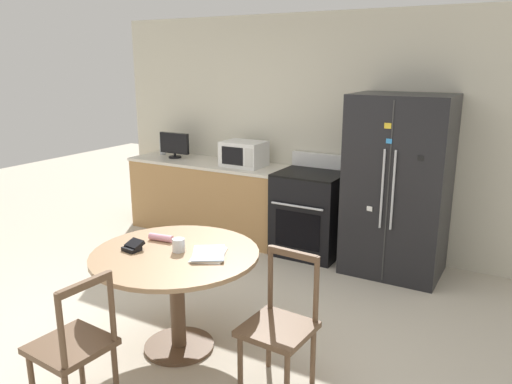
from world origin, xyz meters
TOP-DOWN VIEW (x-y plane):
  - ground_plane at (0.00, 0.00)m, footprint 14.00×14.00m
  - back_wall at (0.00, 2.65)m, footprint 5.20×0.10m
  - kitchen_counter at (-1.19, 2.29)m, footprint 2.04×0.64m
  - refrigerator at (1.13, 2.23)m, footprint 0.94×0.73m
  - oven_range at (0.19, 2.26)m, footprint 0.71×0.68m
  - microwave at (-0.67, 2.28)m, footprint 0.48×0.37m
  - countertop_tv at (-1.69, 2.28)m, footprint 0.42×0.16m
  - counter_bottle at (-1.99, 2.40)m, footprint 0.08×0.08m
  - dining_table at (0.13, 0.01)m, footprint 1.20×1.20m
  - dining_chair_right at (0.99, -0.02)m, footprint 0.44×0.44m
  - dining_chair_near at (0.03, -0.84)m, footprint 0.45×0.45m
  - candle_glass at (0.14, 0.04)m, footprint 0.09×0.09m
  - folded_napkin at (-0.11, 0.14)m, footprint 0.20×0.08m
  - wallet at (-0.16, -0.11)m, footprint 0.13×0.14m
  - mail_stack at (0.37, 0.07)m, footprint 0.35×0.37m

SIDE VIEW (x-z plane):
  - ground_plane at x=0.00m, z-range 0.00..0.00m
  - dining_chair_right at x=0.99m, z-range -0.02..0.89m
  - dining_chair_near at x=0.03m, z-range -0.02..0.89m
  - kitchen_counter at x=-1.19m, z-range 0.00..0.90m
  - oven_range at x=0.19m, z-range -0.07..1.01m
  - dining_table at x=0.13m, z-range 0.23..1.00m
  - mail_stack at x=0.37m, z-range 0.76..0.79m
  - folded_napkin at x=-0.11m, z-range 0.76..0.82m
  - wallet at x=-0.16m, z-range 0.76..0.83m
  - candle_glass at x=0.14m, z-range 0.76..0.85m
  - refrigerator at x=1.13m, z-range 0.00..1.79m
  - counter_bottle at x=-1.99m, z-range 0.87..1.15m
  - microwave at x=-0.67m, z-range 0.90..1.19m
  - countertop_tv at x=-1.69m, z-range 0.91..1.23m
  - back_wall at x=0.00m, z-range 0.00..2.60m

